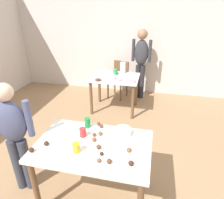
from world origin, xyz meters
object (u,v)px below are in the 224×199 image
(chair_far_table, at_px, (119,77))
(person_adult_far, at_px, (141,58))
(dining_table_near, at_px, (93,152))
(pitcher_far, at_px, (123,68))
(mixing_bowl, at_px, (123,132))
(dining_table_far, at_px, (115,82))
(person_girl_near, at_px, (14,132))
(soda_can, at_px, (88,123))

(chair_far_table, bearing_deg, person_adult_far, 2.96)
(dining_table_near, distance_m, pitcher_far, 2.46)
(dining_table_near, height_order, mixing_bowl, mixing_bowl)
(dining_table_far, height_order, person_girl_near, person_girl_near)
(dining_table_near, bearing_deg, mixing_bowl, 42.01)
(mixing_bowl, bearing_deg, person_girl_near, -165.31)
(person_adult_far, distance_m, soda_can, 2.65)
(pitcher_far, bearing_deg, soda_can, -91.29)
(chair_far_table, height_order, mixing_bowl, chair_far_table)
(mixing_bowl, bearing_deg, dining_table_far, 104.33)
(chair_far_table, xyz_separation_m, mixing_bowl, (0.53, -2.64, 0.29))
(soda_can, bearing_deg, mixing_bowl, -6.52)
(person_adult_far, bearing_deg, person_girl_near, -110.41)
(pitcher_far, bearing_deg, person_girl_near, -106.99)
(chair_far_table, xyz_separation_m, pitcher_far, (0.16, -0.43, 0.37))
(dining_table_near, bearing_deg, person_adult_far, 85.46)
(dining_table_near, bearing_deg, dining_table_far, 95.88)
(dining_table_far, xyz_separation_m, soda_can, (0.07, -1.87, 0.18))
(dining_table_far, distance_m, pitcher_far, 0.39)
(person_girl_near, height_order, pitcher_far, person_girl_near)
(dining_table_near, bearing_deg, person_girl_near, -176.24)
(person_girl_near, bearing_deg, mixing_bowl, 14.69)
(dining_table_far, xyz_separation_m, chair_far_table, (-0.04, 0.72, -0.13))
(dining_table_far, distance_m, soda_can, 1.88)
(dining_table_near, height_order, soda_can, soda_can)
(person_girl_near, distance_m, mixing_bowl, 1.18)
(chair_far_table, height_order, person_adult_far, person_adult_far)
(person_adult_far, distance_m, mixing_bowl, 2.67)
(dining_table_near, relative_size, chair_far_table, 1.36)
(soda_can, bearing_deg, pitcher_far, 88.71)
(dining_table_far, distance_m, person_girl_near, 2.32)
(person_girl_near, distance_m, soda_can, 0.80)
(dining_table_far, relative_size, pitcher_far, 4.26)
(person_adult_far, relative_size, mixing_bowl, 8.44)
(person_adult_far, xyz_separation_m, mixing_bowl, (0.04, -2.66, -0.19))
(person_girl_near, bearing_deg, chair_far_table, 78.30)
(chair_far_table, relative_size, person_girl_near, 0.64)
(dining_table_near, xyz_separation_m, chair_far_table, (-0.26, 2.88, -0.15))
(person_adult_far, bearing_deg, pitcher_far, -126.30)
(person_girl_near, bearing_deg, soda_can, 25.85)
(person_girl_near, bearing_deg, dining_table_far, 73.70)
(chair_far_table, relative_size, pitcher_far, 3.83)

